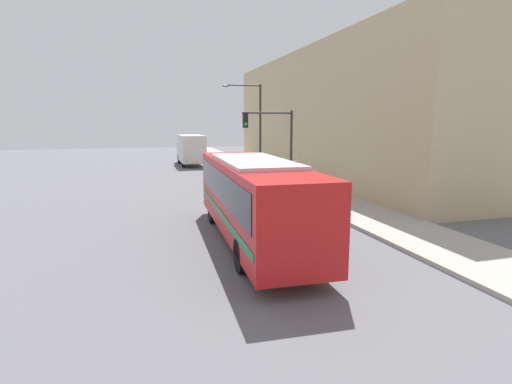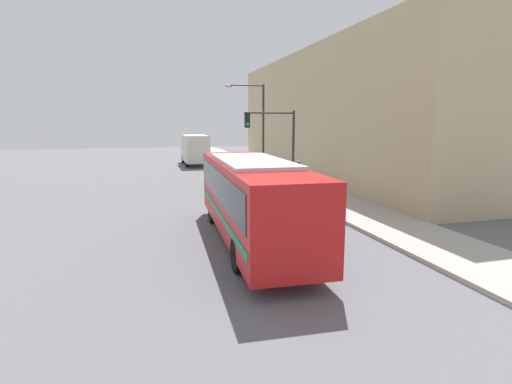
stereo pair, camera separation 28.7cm
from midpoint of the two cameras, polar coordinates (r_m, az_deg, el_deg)
ground_plane at (r=14.46m, az=0.19°, el=-7.85°), size 120.00×120.00×0.00m
sidewalk at (r=34.96m, az=0.51°, el=2.82°), size 3.34×70.00×0.17m
building_facade at (r=33.26m, az=10.13°, el=10.64°), size 6.00×31.20×9.82m
city_bus at (r=14.62m, az=-1.00°, el=-0.33°), size 2.86×10.59×3.11m
delivery_truck at (r=41.98m, az=-9.54°, el=6.08°), size 2.25×7.19×3.12m
fire_hydrant at (r=19.56m, az=11.46°, el=-1.68°), size 0.26×0.35×0.76m
traffic_light_pole at (r=25.10m, az=2.25°, el=8.06°), size 3.28×0.35×4.97m
parking_meter at (r=25.32m, az=4.63°, el=2.34°), size 0.14×0.14×1.36m
street_lamp at (r=32.05m, az=-0.43°, el=10.07°), size 3.16×0.28×7.16m
pedestrian_near_corner at (r=26.59m, az=5.47°, el=2.73°), size 0.34×0.34×1.82m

